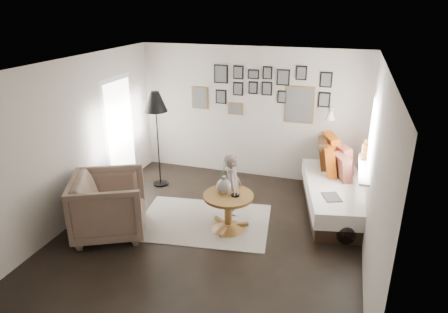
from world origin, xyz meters
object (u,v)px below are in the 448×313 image
(pedestal_table, at_px, (228,214))
(demijohn_small, at_px, (346,234))
(child, at_px, (232,188))
(armchair, at_px, (109,205))
(magazine_basket, at_px, (84,215))
(vase, at_px, (224,183))
(daybed, at_px, (336,189))
(floor_lamp, at_px, (156,105))
(demijohn_large, at_px, (346,228))

(pedestal_table, distance_m, demijohn_small, 1.79)
(pedestal_table, relative_size, child, 0.68)
(child, bearing_deg, armchair, 106.01)
(demijohn_small, bearing_deg, magazine_basket, -169.42)
(magazine_basket, height_order, demijohn_small, demijohn_small)
(armchair, bearing_deg, child, -86.65)
(vase, bearing_deg, daybed, 36.92)
(daybed, xyz_separation_m, child, (-1.60, -0.94, 0.23))
(armchair, relative_size, floor_lamp, 0.57)
(armchair, bearing_deg, vase, -94.44)
(daybed, distance_m, armchair, 3.78)
(armchair, relative_size, demijohn_small, 2.35)
(magazine_basket, height_order, child, child)
(pedestal_table, height_order, demijohn_large, pedestal_table)
(armchair, xyz_separation_m, floor_lamp, (-0.06, 1.83, 1.11))
(daybed, distance_m, magazine_basket, 4.22)
(demijohn_large, xyz_separation_m, demijohn_small, (0.00, -0.12, -0.02))
(daybed, xyz_separation_m, floor_lamp, (-3.33, -0.06, 1.25))
(pedestal_table, bearing_deg, magazine_basket, -164.77)
(child, bearing_deg, magazine_basket, 99.24)
(pedestal_table, xyz_separation_m, daybed, (1.57, 1.26, 0.06))
(floor_lamp, bearing_deg, vase, -35.04)
(pedestal_table, distance_m, demijohn_large, 1.80)
(armchair, height_order, child, child)
(floor_lamp, relative_size, demijohn_small, 4.10)
(child, bearing_deg, floor_lamp, 49.47)
(demijohn_small, bearing_deg, vase, -176.25)
(vase, bearing_deg, demijohn_large, 7.42)
(vase, bearing_deg, armchair, -158.10)
(demijohn_small, distance_m, child, 1.86)
(vase, relative_size, demijohn_small, 1.23)
(floor_lamp, bearing_deg, daybed, 0.99)
(daybed, distance_m, floor_lamp, 3.56)
(daybed, bearing_deg, pedestal_table, -152.81)
(demijohn_small, bearing_deg, demijohn_large, 90.00)
(floor_lamp, bearing_deg, armchair, -88.16)
(magazine_basket, distance_m, demijohn_small, 4.07)
(pedestal_table, relative_size, vase, 1.40)
(daybed, distance_m, demijohn_large, 1.03)
(pedestal_table, distance_m, vase, 0.51)
(demijohn_large, bearing_deg, child, 178.08)
(armchair, bearing_deg, daybed, -86.31)
(pedestal_table, xyz_separation_m, magazine_basket, (-2.22, -0.61, -0.08))
(vase, distance_m, demijohn_small, 1.96)
(vase, distance_m, armchair, 1.77)
(armchair, height_order, magazine_basket, armchair)
(magazine_basket, xyz_separation_m, demijohn_large, (4.00, 0.87, -0.02))
(floor_lamp, distance_m, demijohn_large, 3.92)
(vase, bearing_deg, magazine_basket, -163.73)
(pedestal_table, bearing_deg, demijohn_small, 4.56)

